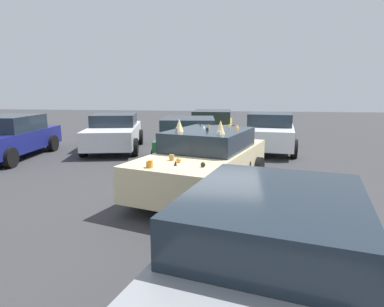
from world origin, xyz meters
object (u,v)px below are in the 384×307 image
parked_sedan_row_back_center (270,132)px  parked_sedan_behind_left (7,137)px  parked_sedan_far_right (114,132)px  art_car_decorated (206,161)px  parked_sedan_near_left (212,126)px  parked_sedan_far_left (276,246)px  parked_sedan_near_right (189,139)px

parked_sedan_row_back_center → parked_sedan_behind_left: (-2.77, 9.14, 0.00)m
parked_sedan_row_back_center → parked_sedan_far_right: size_ratio=0.96×
art_car_decorated → parked_sedan_near_left: bearing=-159.9°
parked_sedan_far_left → parked_sedan_behind_left: 10.78m
parked_sedan_far_left → parked_sedan_row_back_center: bearing=8.4°
art_car_decorated → parked_sedan_near_right: (3.27, 0.89, -0.01)m
parked_sedan_row_back_center → parked_sedan_near_left: 3.07m
art_car_decorated → parked_sedan_row_back_center: size_ratio=1.08×
parked_sedan_near_right → parked_sedan_near_left: bearing=-12.1°
parked_sedan_row_back_center → parked_sedan_behind_left: parked_sedan_behind_left is taller
parked_sedan_near_right → parked_sedan_far_right: bearing=57.1°
parked_sedan_near_right → parked_sedan_behind_left: 6.30m
parked_sedan_far_left → parked_sedan_far_right: bearing=43.8°
parked_sedan_far_right → parked_sedan_behind_left: parked_sedan_behind_left is taller
art_car_decorated → parked_sedan_near_right: 3.39m
parked_sedan_far_left → parked_sedan_near_left: bearing=21.0°
parked_sedan_row_back_center → parked_sedan_far_left: 9.66m
parked_sedan_row_back_center → parked_sedan_far_left: parked_sedan_row_back_center is taller
parked_sedan_behind_left → parked_sedan_row_back_center: bearing=101.4°
parked_sedan_row_back_center → parked_sedan_behind_left: bearing=-65.7°
parked_sedan_near_right → parked_sedan_behind_left: size_ratio=0.92×
parked_sedan_behind_left → parked_sedan_near_left: size_ratio=1.09×
parked_sedan_row_back_center → parked_sedan_near_left: (1.93, 2.39, -0.01)m
art_car_decorated → parked_sedan_far_right: size_ratio=1.04×
parked_sedan_far_right → art_car_decorated: bearing=27.2°
art_car_decorated → parked_sedan_far_left: size_ratio=1.05×
parked_sedan_near_right → parked_sedan_far_left: (-7.27, -2.03, -0.01)m
parked_sedan_far_left → parked_sedan_behind_left: bearing=63.8°
parked_sedan_far_right → parked_sedan_far_left: size_ratio=1.01×
parked_sedan_near_right → parked_sedan_near_left: (4.28, -0.46, 0.00)m
art_car_decorated → parked_sedan_far_left: bearing=32.8°
parked_sedan_far_left → parked_sedan_near_left: size_ratio=1.05×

